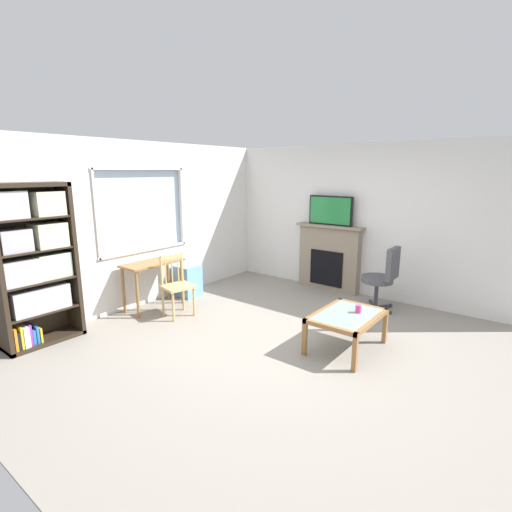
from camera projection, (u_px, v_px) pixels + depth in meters
name	position (u px, v px, depth m)	size (l,w,h in m)	color
ground	(277.00, 342.00, 4.84)	(5.91, 6.13, 0.02)	gray
wall_back_with_window	(148.00, 226.00, 6.12)	(4.91, 0.15, 2.56)	silver
wall_right	(363.00, 221.00, 6.49)	(0.12, 5.33, 2.56)	silver
bookshelf	(34.00, 261.00, 4.60)	(0.90, 0.38, 1.98)	#2D2319
desk_under_window	(153.00, 270.00, 5.89)	(0.94, 0.45, 0.75)	olive
wooden_chair	(177.00, 285.00, 5.63)	(0.49, 0.48, 0.90)	tan
plastic_drawer_unit	(187.00, 281.00, 6.56)	(0.35, 0.40, 0.54)	#72ADDB
fireplace	(329.00, 257.00, 6.84)	(0.26, 1.23, 1.18)	gray
tv	(330.00, 210.00, 6.64)	(0.06, 0.81, 0.51)	black
office_chair	(383.00, 275.00, 5.81)	(0.56, 0.58, 1.00)	#4C4C51
coffee_table	(347.00, 319.00, 4.56)	(0.95, 0.67, 0.45)	#8C9E99
sippy_cup	(358.00, 309.00, 4.58)	(0.07, 0.07, 0.09)	#DB3D84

